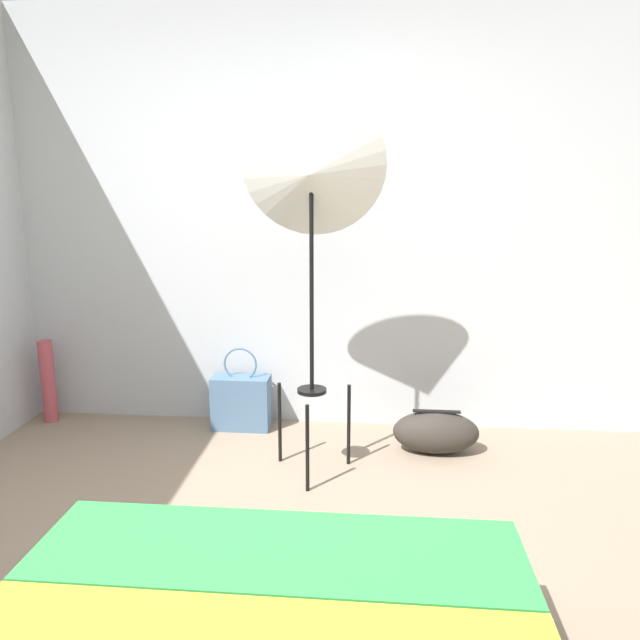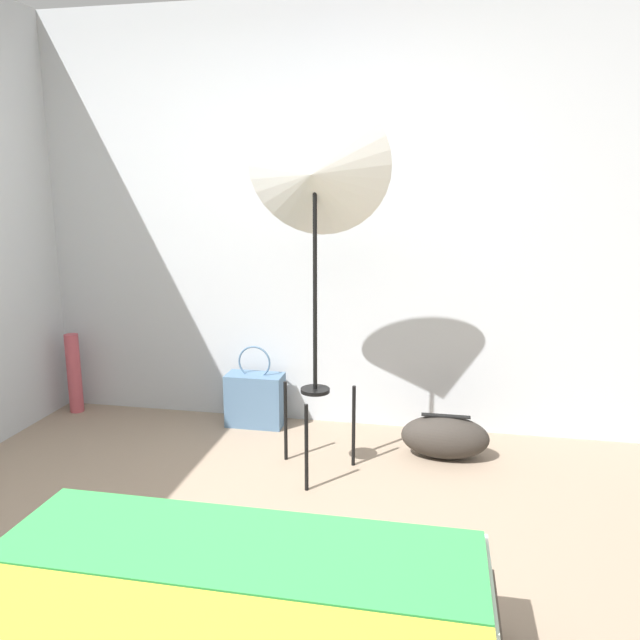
{
  "view_description": "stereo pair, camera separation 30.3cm",
  "coord_description": "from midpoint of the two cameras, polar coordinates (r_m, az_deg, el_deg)",
  "views": [
    {
      "loc": [
        0.48,
        -1.85,
        1.52
      ],
      "look_at": [
        0.21,
        1.11,
        0.88
      ],
      "focal_mm": 35.0,
      "sensor_mm": 36.0,
      "label": 1
    },
    {
      "loc": [
        0.78,
        -1.8,
        1.52
      ],
      "look_at": [
        0.21,
        1.11,
        0.88
      ],
      "focal_mm": 35.0,
      "sensor_mm": 36.0,
      "label": 2
    }
  ],
  "objects": [
    {
      "name": "wall_back",
      "position": [
        3.91,
        -4.06,
        8.96
      ],
      "size": [
        8.0,
        0.05,
        2.6
      ],
      "color": "#B7BCC1",
      "rests_on": "ground_plane"
    },
    {
      "name": "paper_roll",
      "position": [
        4.5,
        -25.42,
        -5.12
      ],
      "size": [
        0.09,
        0.09,
        0.54
      ],
      "color": "#BC4C56",
      "rests_on": "ground_plane"
    },
    {
      "name": "photo_umbrella",
      "position": [
        3.14,
        -3.65,
        13.29
      ],
      "size": [
        0.74,
        0.42,
        1.98
      ],
      "color": "black",
      "rests_on": "ground_plane"
    },
    {
      "name": "tote_bag",
      "position": [
        4.04,
        -9.37,
        -7.39
      ],
      "size": [
        0.36,
        0.18,
        0.53
      ],
      "color": "slate",
      "rests_on": "ground_plane"
    },
    {
      "name": "duffel_bag",
      "position": [
        3.69,
        8.21,
        -10.16
      ],
      "size": [
        0.49,
        0.25,
        0.25
      ],
      "color": "#332D28",
      "rests_on": "ground_plane"
    },
    {
      "name": "ground_plane",
      "position": [
        2.46,
        -12.03,
        -26.29
      ],
      "size": [
        14.0,
        14.0,
        0.0
      ],
      "primitive_type": "plane",
      "color": "gray"
    }
  ]
}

